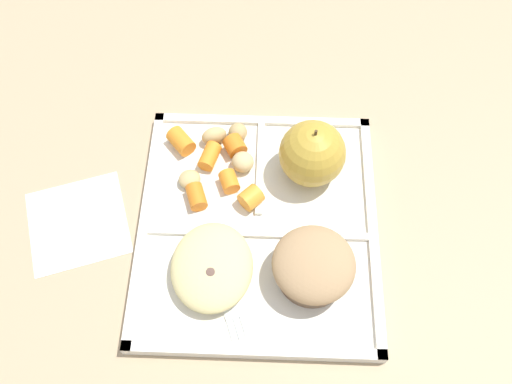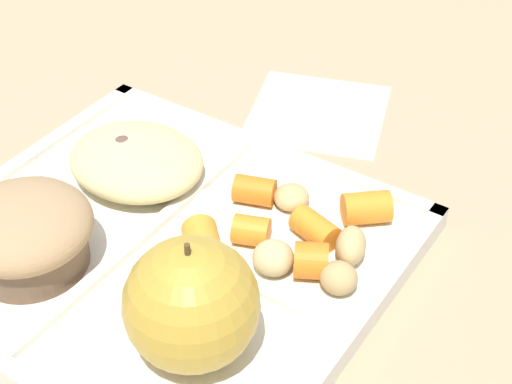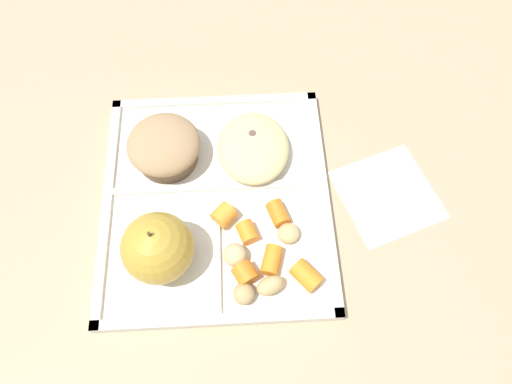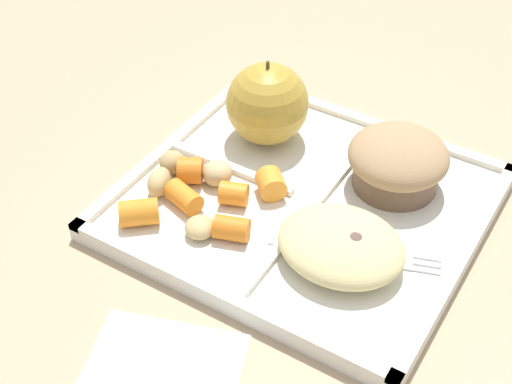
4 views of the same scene
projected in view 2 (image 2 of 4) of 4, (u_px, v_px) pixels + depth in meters
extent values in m
plane|color=tan|center=(162.00, 258.00, 0.60)|extent=(6.00, 6.00, 0.00)
cube|color=silver|center=(162.00, 251.00, 0.60)|extent=(0.33, 0.30, 0.01)
cube|color=silver|center=(266.00, 146.00, 0.69)|extent=(0.33, 0.01, 0.01)
cube|color=silver|center=(16.00, 373.00, 0.50)|extent=(0.33, 0.01, 0.01)
cube|color=silver|center=(350.00, 332.00, 0.53)|extent=(0.01, 0.30, 0.01)
cube|color=silver|center=(10.00, 170.00, 0.66)|extent=(0.01, 0.30, 0.01)
cube|color=silver|center=(145.00, 234.00, 0.60)|extent=(0.01, 0.28, 0.01)
cube|color=silver|center=(256.00, 283.00, 0.56)|extent=(0.14, 0.01, 0.01)
sphere|color=#B79333|center=(191.00, 304.00, 0.49)|extent=(0.09, 0.09, 0.09)
cylinder|color=#4C381E|center=(187.00, 252.00, 0.46)|extent=(0.00, 0.00, 0.01)
cylinder|color=brown|center=(29.00, 249.00, 0.57)|extent=(0.08, 0.08, 0.03)
ellipsoid|color=tan|center=(23.00, 225.00, 0.56)|extent=(0.10, 0.10, 0.04)
cylinder|color=orange|center=(251.00, 231.00, 0.59)|extent=(0.03, 0.03, 0.02)
cylinder|color=orange|center=(201.00, 239.00, 0.58)|extent=(0.04, 0.04, 0.03)
cylinder|color=orange|center=(366.00, 208.00, 0.61)|extent=(0.04, 0.04, 0.02)
cylinder|color=orange|center=(315.00, 229.00, 0.59)|extent=(0.04, 0.03, 0.02)
cylinder|color=orange|center=(311.00, 261.00, 0.56)|extent=(0.03, 0.03, 0.03)
cylinder|color=orange|center=(254.00, 190.00, 0.63)|extent=(0.04, 0.03, 0.02)
ellipsoid|color=tan|center=(351.00, 246.00, 0.57)|extent=(0.03, 0.04, 0.03)
ellipsoid|color=tan|center=(339.00, 278.00, 0.55)|extent=(0.03, 0.03, 0.02)
ellipsoid|color=tan|center=(291.00, 197.00, 0.62)|extent=(0.04, 0.04, 0.02)
ellipsoid|color=tan|center=(273.00, 258.00, 0.57)|extent=(0.04, 0.04, 0.02)
ellipsoid|color=#D6C684|center=(136.00, 161.00, 0.65)|extent=(0.11, 0.10, 0.03)
sphere|color=brown|center=(119.00, 163.00, 0.65)|extent=(0.03, 0.03, 0.03)
sphere|color=brown|center=(125.00, 156.00, 0.65)|extent=(0.04, 0.04, 0.04)
cube|color=white|center=(154.00, 186.00, 0.65)|extent=(0.10, 0.04, 0.00)
cube|color=white|center=(80.00, 174.00, 0.66)|extent=(0.04, 0.03, 0.00)
cylinder|color=white|center=(53.00, 163.00, 0.67)|extent=(0.02, 0.01, 0.00)
cylinder|color=white|center=(48.00, 169.00, 0.66)|extent=(0.02, 0.01, 0.00)
cylinder|color=white|center=(44.00, 175.00, 0.66)|extent=(0.02, 0.01, 0.00)
cube|color=white|center=(322.00, 114.00, 0.75)|extent=(0.16, 0.16, 0.00)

